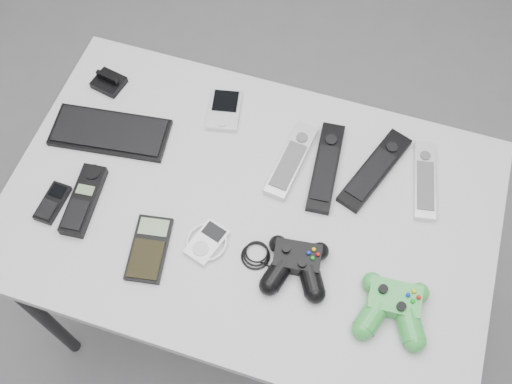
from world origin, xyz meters
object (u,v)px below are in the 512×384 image
(remote_black_b, at_px, (375,170))
(controller_black, at_px, (296,264))
(mp3_player, at_px, (207,242))
(pda_keyboard, at_px, (110,132))
(remote_silver_b, at_px, (425,180))
(desk, at_px, (250,218))
(remote_silver_a, at_px, (291,160))
(pda, at_px, (224,110))
(calculator, at_px, (149,249))
(controller_green, at_px, (393,306))
(remote_black_a, at_px, (326,167))
(cordless_handset, at_px, (84,200))
(mobile_phone, at_px, (52,203))

(remote_black_b, distance_m, controller_black, 0.31)
(mp3_player, bearing_deg, pda_keyboard, 164.87)
(remote_black_b, height_order, remote_silver_b, remote_black_b)
(mp3_player, bearing_deg, desk, 79.43)
(pda_keyboard, bearing_deg, remote_silver_a, -0.20)
(pda, relative_size, controller_black, 0.49)
(controller_black, bearing_deg, desk, 134.29)
(remote_black_b, relative_size, calculator, 1.55)
(pda, distance_m, remote_silver_b, 0.52)
(desk, bearing_deg, controller_green, -21.55)
(pda_keyboard, relative_size, remote_silver_b, 1.38)
(desk, bearing_deg, calculator, -136.00)
(remote_black_b, distance_m, controller_green, 0.34)
(remote_black_a, distance_m, controller_green, 0.37)
(desk, xyz_separation_m, controller_green, (0.36, -0.14, 0.09))
(remote_silver_b, relative_size, controller_black, 0.85)
(pda_keyboard, bearing_deg, remote_silver_b, 0.10)
(remote_black_a, bearing_deg, remote_silver_b, 4.23)
(calculator, relative_size, mp3_player, 1.58)
(controller_black, bearing_deg, remote_black_a, 82.87)
(remote_black_b, height_order, cordless_handset, cordless_handset)
(remote_silver_b, distance_m, calculator, 0.66)
(remote_black_b, xyz_separation_m, controller_black, (-0.11, -0.29, 0.01))
(pda, relative_size, remote_black_a, 0.50)
(remote_silver_b, bearing_deg, remote_silver_a, 177.48)
(mp3_player, distance_m, controller_green, 0.42)
(remote_silver_b, xyz_separation_m, mp3_player, (-0.43, -0.31, -0.00))
(desk, xyz_separation_m, remote_silver_a, (0.06, 0.14, 0.08))
(pda, bearing_deg, mobile_phone, -140.14)
(remote_black_b, distance_m, mp3_player, 0.43)
(mobile_phone, relative_size, controller_black, 0.42)
(remote_black_b, relative_size, mobile_phone, 2.38)
(mp3_player, relative_size, controller_green, 0.60)
(mp3_player, height_order, controller_black, controller_black)
(pda_keyboard, relative_size, remote_black_b, 1.18)
(mobile_phone, bearing_deg, remote_black_a, 28.60)
(cordless_handset, bearing_deg, remote_silver_b, 15.89)
(remote_silver_b, relative_size, mobile_phone, 2.04)
(pda, bearing_deg, remote_black_b, -19.51)
(remote_silver_b, distance_m, controller_black, 0.38)
(remote_black_b, bearing_deg, remote_silver_b, 24.66)
(cordless_handset, height_order, mp3_player, cordless_handset)
(controller_black, bearing_deg, cordless_handset, 171.93)
(desk, xyz_separation_m, remote_black_b, (0.26, 0.18, 0.08))
(desk, height_order, cordless_handset, cordless_handset)
(remote_black_a, bearing_deg, pda_keyboard, -178.11)
(remote_silver_b, height_order, mobile_phone, remote_silver_b)
(controller_black, relative_size, controller_green, 1.49)
(remote_silver_b, bearing_deg, remote_black_a, 178.68)
(remote_black_b, xyz_separation_m, calculator, (-0.43, -0.35, -0.00))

